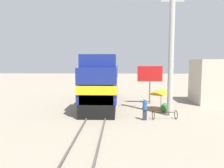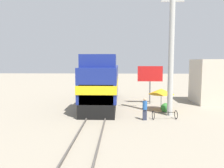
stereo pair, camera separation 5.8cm
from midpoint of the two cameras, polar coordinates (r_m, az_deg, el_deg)
ground_plane at (r=20.46m, az=-3.02°, el=-6.62°), size 120.00×120.00×0.00m
rail_near at (r=20.52m, az=-5.03°, el=-6.39°), size 0.08×34.73×0.15m
rail_far at (r=20.40m, az=-1.00°, el=-6.44°), size 0.08×34.73×0.15m
locomotive at (r=22.35m, az=-2.54°, el=-0.01°), size 3.19×12.73×5.02m
utility_pole at (r=18.33m, az=15.31°, el=8.25°), size 1.80×0.44×10.40m
vendor_umbrella at (r=20.24m, az=12.83°, el=-1.89°), size 2.27×2.27×2.00m
billboard_sign at (r=23.03m, az=10.00°, el=2.19°), size 2.59×0.12×3.96m
shrub_cluster at (r=19.65m, az=13.92°, el=-6.07°), size 0.84×0.84×0.84m
person_bystander at (r=16.79m, az=8.66°, el=-6.25°), size 0.34×0.34×1.70m
bicycle at (r=17.45m, az=13.70°, el=-7.81°), size 1.91×0.88×0.68m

